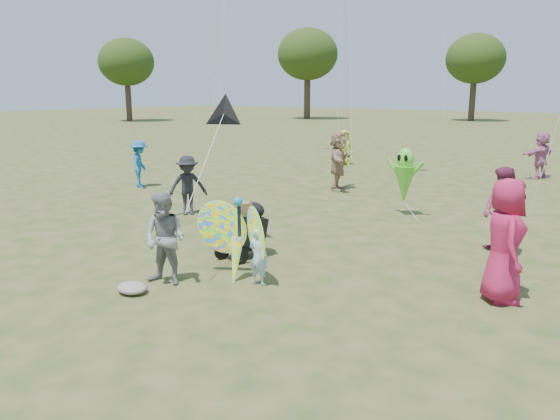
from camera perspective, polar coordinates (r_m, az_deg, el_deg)
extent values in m
plane|color=#51592B|center=(8.57, -5.14, -9.10)|extent=(160.00, 160.00, 0.00)
imported|color=#98C2D7|center=(8.93, -2.26, -4.86)|extent=(0.37, 0.26, 0.97)
imported|color=gray|center=(9.09, -11.92, -2.98)|extent=(0.87, 0.75, 1.53)
ellipsoid|color=gray|center=(9.01, -15.21, -7.86)|extent=(0.52, 0.43, 0.17)
imported|color=#A81A43|center=(8.80, 22.42, -2.97)|extent=(0.97, 1.10, 1.89)
imported|color=black|center=(14.13, -9.62, 2.55)|extent=(1.03, 1.13, 1.52)
imported|color=tan|center=(17.54, 6.11, 5.16)|extent=(1.20, 1.83, 1.89)
imported|color=#762749|center=(11.35, 22.23, -0.12)|extent=(1.05, 1.01, 1.71)
imported|color=yellow|center=(23.68, 6.72, 6.52)|extent=(0.79, 0.86, 1.48)
imported|color=#1B6396|center=(18.59, -14.45, 4.70)|extent=(1.07, 1.13, 1.54)
imported|color=#BE6C9A|center=(21.84, 25.59, 5.20)|extent=(1.03, 1.66, 1.71)
cube|color=black|center=(10.37, -3.84, -2.06)|extent=(0.73, 0.97, 0.71)
cube|color=black|center=(10.45, -3.82, -3.82)|extent=(0.62, 0.78, 0.10)
ellipsoid|color=black|center=(10.47, -2.96, -0.05)|extent=(0.51, 0.45, 0.33)
cylinder|color=black|center=(10.38, -6.09, -4.37)|extent=(0.15, 0.30, 0.30)
cylinder|color=black|center=(10.07, -4.11, -4.87)|extent=(0.15, 0.30, 0.30)
cylinder|color=black|center=(10.81, -2.23, -3.85)|extent=(0.12, 0.22, 0.22)
cylinder|color=black|center=(9.92, -5.72, -0.20)|extent=(0.42, 0.18, 0.03)
cube|color=#99724A|center=(10.23, -4.06, 0.10)|extent=(0.42, 0.38, 0.26)
ellipsoid|color=orange|center=(9.44, -6.07, -1.80)|extent=(0.98, 0.71, 1.24)
ellipsoid|color=orange|center=(8.95, -2.54, -2.54)|extent=(0.98, 0.71, 1.24)
cylinder|color=black|center=(9.22, -4.27, -2.44)|extent=(0.06, 0.06, 1.00)
cone|color=orange|center=(9.20, -4.70, -5.59)|extent=(0.36, 0.49, 0.93)
sphere|color=teal|center=(9.08, -4.41, 0.89)|extent=(0.16, 0.16, 0.16)
cone|color=black|center=(10.94, -5.90, 9.97)|extent=(0.89, 0.62, 0.81)
cylinder|color=silver|center=(9.80, -7.67, 5.40)|extent=(1.22, 2.20, 1.46)
cone|color=#58CC30|center=(14.14, 12.85, 2.58)|extent=(0.56, 0.56, 0.95)
ellipsoid|color=#58CC30|center=(14.04, 12.98, 5.20)|extent=(0.44, 0.39, 0.57)
ellipsoid|color=black|center=(13.91, 12.34, 5.37)|extent=(0.10, 0.05, 0.17)
ellipsoid|color=black|center=(13.84, 13.01, 5.30)|extent=(0.10, 0.05, 0.17)
cylinder|color=#58CC30|center=(14.20, 11.83, 4.31)|extent=(0.43, 0.10, 0.49)
cylinder|color=#58CC30|center=(13.95, 14.05, 4.06)|extent=(0.43, 0.10, 0.49)
cylinder|color=silver|center=(13.95, 13.50, -0.09)|extent=(0.61, 0.41, 0.41)
cylinder|color=#3A2D21|center=(61.98, 2.85, 11.43)|extent=(0.70, 0.70, 4.20)
ellipsoid|color=#2B4214|center=(62.09, 2.90, 15.95)|extent=(6.60, 6.60, 5.61)
cylinder|color=#3A2D21|center=(61.02, 19.43, 10.54)|extent=(0.63, 0.63, 3.78)
ellipsoid|color=#2B4214|center=(61.09, 19.74, 14.67)|extent=(5.94, 5.94, 5.05)
cylinder|color=#3A2D21|center=(59.47, -15.53, 10.66)|extent=(0.59, 0.59, 3.57)
ellipsoid|color=#2B4214|center=(59.52, -15.77, 14.66)|extent=(5.61, 5.61, 4.77)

